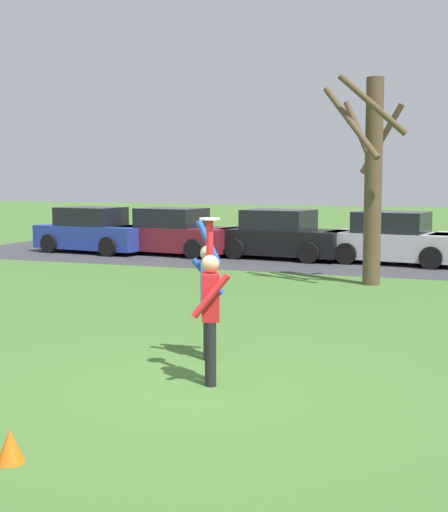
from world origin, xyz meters
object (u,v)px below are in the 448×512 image
at_px(parked_car_maroon, 174,233).
at_px(field_cone_orange, 10,446).
at_px(parked_car_black, 282,236).
at_px(person_catcher, 210,307).
at_px(parked_car_silver, 395,240).
at_px(parked_car_blue, 94,232).
at_px(person_defender, 208,291).
at_px(frisbee_disc, 210,219).
at_px(bare_tree_tall, 372,173).

height_order(parked_car_maroon, field_cone_orange, parked_car_maroon).
height_order(parked_car_maroon, parked_car_black, same).
distance_m(person_catcher, parked_car_silver, 14.18).
xyz_separation_m(parked_car_blue, parked_car_silver, (10.40, 0.31, 0.00)).
xyz_separation_m(person_defender, parked_car_blue, (-9.54, 12.65, -0.25)).
bearing_deg(frisbee_disc, parked_car_black, 102.84).
bearing_deg(person_defender, parked_car_blue, -166.45).
relative_size(person_defender, bare_tree_tall, 0.41).
bearing_deg(parked_car_silver, field_cone_orange, -86.30).
bearing_deg(bare_tree_tall, person_catcher, -92.46).
distance_m(frisbee_disc, parked_car_blue, 16.97).
distance_m(person_defender, parked_car_maroon, 14.50).
distance_m(person_catcher, parked_car_black, 14.69).
xyz_separation_m(frisbee_disc, field_cone_orange, (-0.65, -3.30, -1.93)).
bearing_deg(parked_car_maroon, person_catcher, -56.22).
xyz_separation_m(parked_car_black, parked_car_silver, (3.64, -0.14, 0.00)).
xyz_separation_m(person_catcher, parked_car_black, (-3.30, 14.31, -0.25)).
bearing_deg(parked_car_black, parked_car_blue, -169.00).
bearing_deg(parked_car_blue, person_catcher, -46.79).
distance_m(frisbee_disc, parked_car_maroon, 15.65).
distance_m(parked_car_black, bare_tree_tall, 6.45).
distance_m(person_catcher, field_cone_orange, 3.29).
xyz_separation_m(person_catcher, parked_car_silver, (0.33, 14.17, -0.25)).
height_order(parked_car_blue, bare_tree_tall, bare_tree_tall).
xyz_separation_m(parked_car_black, field_cone_orange, (2.57, -17.41, -0.57)).
xyz_separation_m(parked_car_maroon, bare_tree_tall, (7.47, -4.72, 2.01)).
bearing_deg(parked_car_blue, person_defender, -45.75).
bearing_deg(parked_car_blue, parked_car_black, 11.00).
distance_m(frisbee_disc, parked_car_black, 14.53).
height_order(person_catcher, field_cone_orange, person_catcher).
bearing_deg(person_catcher, field_cone_orange, 143.20).
xyz_separation_m(person_defender, parked_car_black, (-2.78, 13.10, -0.25)).
height_order(parked_car_blue, field_cone_orange, parked_car_blue).
xyz_separation_m(person_catcher, person_defender, (-0.53, 1.21, -0.00)).
bearing_deg(parked_car_black, frisbee_disc, -69.93).
height_order(parked_car_blue, parked_car_silver, same).
bearing_deg(frisbee_disc, parked_car_maroon, 116.58).
bearing_deg(parked_car_silver, frisbee_disc, -84.50).
distance_m(parked_car_blue, parked_car_black, 6.77).
height_order(person_catcher, parked_car_maroon, person_catcher).
height_order(person_catcher, parked_car_black, person_catcher).
bearing_deg(person_catcher, parked_car_maroon, 3.08).
height_order(person_catcher, parked_car_silver, person_catcher).
bearing_deg(field_cone_orange, bare_tree_tall, 84.80).
height_order(frisbee_disc, field_cone_orange, frisbee_disc).
relative_size(person_catcher, parked_car_maroon, 0.48).
bearing_deg(person_catcher, parked_car_silver, -24.81).
height_order(person_defender, parked_car_maroon, person_defender).
bearing_deg(parked_car_silver, person_catcher, -84.11).
height_order(person_defender, parked_car_black, person_defender).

